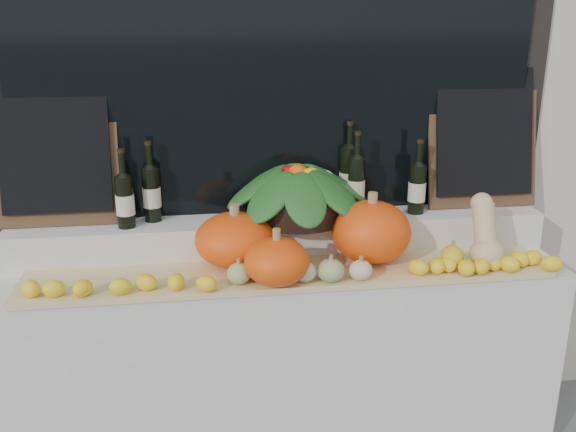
{
  "coord_description": "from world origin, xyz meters",
  "views": [
    {
      "loc": [
        -0.33,
        -0.93,
        1.93
      ],
      "look_at": [
        0.0,
        1.45,
        1.12
      ],
      "focal_mm": 40.0,
      "sensor_mm": 36.0,
      "label": 1
    }
  ],
  "objects_px": {
    "pumpkin_right": "(371,232)",
    "wine_bottle_tall": "(349,178)",
    "butternut_squash": "(485,235)",
    "pumpkin_left": "(235,240)",
    "produce_bowl": "(298,191)"
  },
  "relations": [
    {
      "from": "butternut_squash",
      "to": "produce_bowl",
      "type": "relative_size",
      "value": 0.44
    },
    {
      "from": "pumpkin_left",
      "to": "butternut_squash",
      "type": "distance_m",
      "value": 1.01
    },
    {
      "from": "pumpkin_left",
      "to": "produce_bowl",
      "type": "distance_m",
      "value": 0.36
    },
    {
      "from": "pumpkin_right",
      "to": "butternut_squash",
      "type": "xyz_separation_m",
      "value": [
        0.45,
        -0.1,
        -0.0
      ]
    },
    {
      "from": "butternut_squash",
      "to": "produce_bowl",
      "type": "xyz_separation_m",
      "value": [
        -0.72,
        0.3,
        0.13
      ]
    },
    {
      "from": "produce_bowl",
      "to": "wine_bottle_tall",
      "type": "xyz_separation_m",
      "value": [
        0.24,
        0.08,
        0.03
      ]
    },
    {
      "from": "produce_bowl",
      "to": "wine_bottle_tall",
      "type": "relative_size",
      "value": 1.65
    },
    {
      "from": "pumpkin_right",
      "to": "produce_bowl",
      "type": "relative_size",
      "value": 0.5
    },
    {
      "from": "pumpkin_left",
      "to": "butternut_squash",
      "type": "bearing_deg",
      "value": -7.46
    },
    {
      "from": "pumpkin_right",
      "to": "produce_bowl",
      "type": "bearing_deg",
      "value": 143.53
    },
    {
      "from": "pumpkin_left",
      "to": "wine_bottle_tall",
      "type": "xyz_separation_m",
      "value": [
        0.52,
        0.25,
        0.17
      ]
    },
    {
      "from": "pumpkin_left",
      "to": "wine_bottle_tall",
      "type": "distance_m",
      "value": 0.6
    },
    {
      "from": "pumpkin_right",
      "to": "wine_bottle_tall",
      "type": "height_order",
      "value": "wine_bottle_tall"
    },
    {
      "from": "butternut_squash",
      "to": "wine_bottle_tall",
      "type": "relative_size",
      "value": 0.72
    },
    {
      "from": "pumpkin_right",
      "to": "wine_bottle_tall",
      "type": "bearing_deg",
      "value": 96.87
    }
  ]
}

